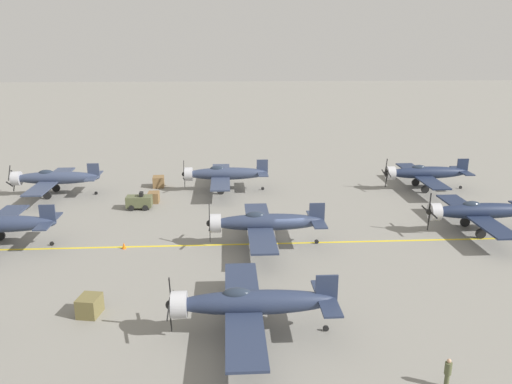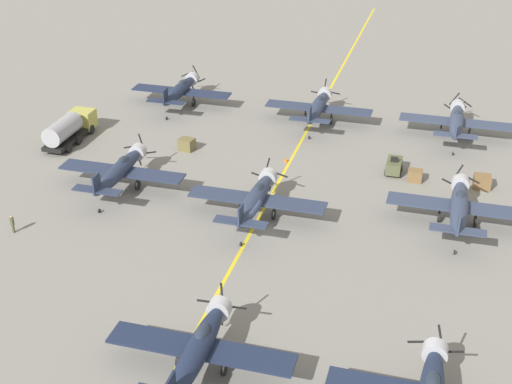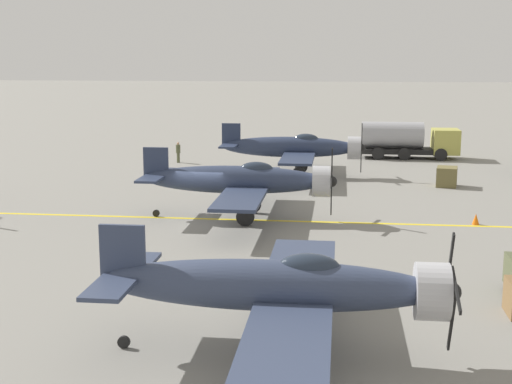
{
  "view_description": "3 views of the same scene",
  "coord_description": "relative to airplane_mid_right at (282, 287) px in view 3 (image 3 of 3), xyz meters",
  "views": [
    {
      "loc": [
        -39.62,
        5.14,
        16.37
      ],
      "look_at": [
        6.07,
        2.42,
        2.85
      ],
      "focal_mm": 35.0,
      "sensor_mm": 36.0,
      "label": 1
    },
    {
      "loc": [
        14.22,
        -49.25,
        31.11
      ],
      "look_at": [
        -0.06,
        1.62,
        2.91
      ],
      "focal_mm": 50.0,
      "sensor_mm": 36.0,
      "label": 2
    },
    {
      "loc": [
        35.27,
        7.07,
        8.28
      ],
      "look_at": [
        0.15,
        2.9,
        1.5
      ],
      "focal_mm": 50.0,
      "sensor_mm": 36.0,
      "label": 3
    }
  ],
  "objects": [
    {
      "name": "airplane_mid_right",
      "position": [
        0.0,
        0.0,
        0.0
      ],
      "size": [
        12.0,
        9.98,
        3.69
      ],
      "rotation": [
        0.0,
        0.0,
        -0.31
      ],
      "color": "#333D56",
      "rests_on": "ground"
    },
    {
      "name": "fuel_tanker",
      "position": [
        -40.3,
        7.08,
        -0.5
      ],
      "size": [
        2.67,
        8.0,
        2.98
      ],
      "color": "black",
      "rests_on": "ground"
    },
    {
      "name": "ground_crew_walking",
      "position": [
        -35.7,
        -11.14,
        -1.13
      ],
      "size": [
        0.35,
        0.35,
        1.62
      ],
      "color": "#515638",
      "rests_on": "ground"
    },
    {
      "name": "ground_plane",
      "position": [
        -16.55,
        -5.57,
        -2.01
      ],
      "size": [
        400.0,
        400.0,
        0.0
      ],
      "primitive_type": "plane",
      "color": "gray"
    },
    {
      "name": "traffic_cone",
      "position": [
        -16.91,
        8.3,
        -1.74
      ],
      "size": [
        0.36,
        0.36,
        0.55
      ],
      "primitive_type": "cone",
      "color": "orange",
      "rests_on": "ground"
    },
    {
      "name": "airplane_mid_left",
      "position": [
        -30.32,
        -1.58,
        0.0
      ],
      "size": [
        12.0,
        9.98,
        3.76
      ],
      "rotation": [
        0.0,
        0.0,
        -0.17
      ],
      "color": "#26304A",
      "rests_on": "ground"
    },
    {
      "name": "taxiway_stripe",
      "position": [
        -16.55,
        -5.57,
        -2.01
      ],
      "size": [
        0.3,
        160.0,
        0.01
      ],
      "primitive_type": "cube",
      "color": "yellow",
      "rests_on": "ground"
    },
    {
      "name": "airplane_mid_center",
      "position": [
        -16.77,
        -3.42,
        0.0
      ],
      "size": [
        12.0,
        9.98,
        3.76
      ],
      "rotation": [
        0.0,
        0.0,
        0.08
      ],
      "color": "#2B354E",
      "rests_on": "ground"
    },
    {
      "name": "supply_crate_mid_lane",
      "position": [
        -27.56,
        8.36,
        -1.38
      ],
      "size": [
        1.71,
        1.51,
        1.26
      ],
      "primitive_type": "cube",
      "rotation": [
        0.0,
        0.0,
        -0.18
      ],
      "color": "brown",
      "rests_on": "ground"
    }
  ]
}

